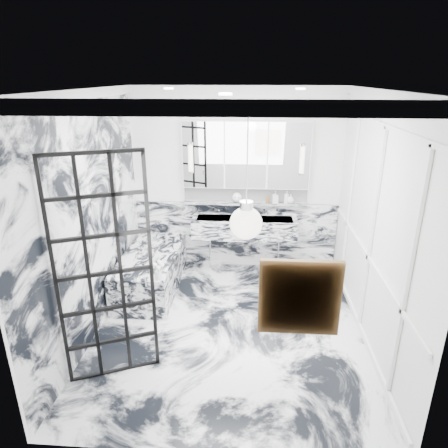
# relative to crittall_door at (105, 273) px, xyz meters

# --- Properties ---
(floor) EXTENTS (3.60, 3.60, 0.00)m
(floor) POSITION_rel_crittall_door_xyz_m (1.13, 0.88, -1.16)
(floor) COLOR silver
(floor) RESTS_ON ground
(ceiling) EXTENTS (3.60, 3.60, 0.00)m
(ceiling) POSITION_rel_crittall_door_xyz_m (1.13, 0.88, 1.64)
(ceiling) COLOR white
(ceiling) RESTS_ON wall_back
(wall_back) EXTENTS (3.60, 0.00, 3.60)m
(wall_back) POSITION_rel_crittall_door_xyz_m (1.13, 2.68, 0.24)
(wall_back) COLOR white
(wall_back) RESTS_ON floor
(wall_front) EXTENTS (3.60, 0.00, 3.60)m
(wall_front) POSITION_rel_crittall_door_xyz_m (1.13, -0.92, 0.24)
(wall_front) COLOR white
(wall_front) RESTS_ON floor
(wall_left) EXTENTS (0.00, 3.60, 3.60)m
(wall_left) POSITION_rel_crittall_door_xyz_m (-0.47, 0.88, 0.24)
(wall_left) COLOR white
(wall_left) RESTS_ON floor
(wall_right) EXTENTS (0.00, 3.60, 3.60)m
(wall_right) POSITION_rel_crittall_door_xyz_m (2.73, 0.88, 0.24)
(wall_right) COLOR white
(wall_right) RESTS_ON floor
(marble_clad_back) EXTENTS (3.18, 0.05, 1.05)m
(marble_clad_back) POSITION_rel_crittall_door_xyz_m (1.13, 2.66, -0.63)
(marble_clad_back) COLOR silver
(marble_clad_back) RESTS_ON floor
(marble_clad_left) EXTENTS (0.02, 3.56, 2.68)m
(marble_clad_left) POSITION_rel_crittall_door_xyz_m (-0.45, 0.88, 0.18)
(marble_clad_left) COLOR silver
(marble_clad_left) RESTS_ON floor
(panel_molding) EXTENTS (0.03, 3.40, 2.30)m
(panel_molding) POSITION_rel_crittall_door_xyz_m (2.71, 0.88, 0.14)
(panel_molding) COLOR white
(panel_molding) RESTS_ON floor
(soap_bottle_a) EXTENTS (0.10, 0.10, 0.19)m
(soap_bottle_a) POSITION_rel_crittall_door_xyz_m (1.91, 2.59, 0.03)
(soap_bottle_a) COLOR #8C5919
(soap_bottle_a) RESTS_ON ledge
(soap_bottle_b) EXTENTS (0.09, 0.09, 0.19)m
(soap_bottle_b) POSITION_rel_crittall_door_xyz_m (1.75, 2.59, 0.03)
(soap_bottle_b) COLOR #4C4C51
(soap_bottle_b) RESTS_ON ledge
(soap_bottle_c) EXTENTS (0.15, 0.15, 0.14)m
(soap_bottle_c) POSITION_rel_crittall_door_xyz_m (1.98, 2.59, 0.00)
(soap_bottle_c) COLOR silver
(soap_bottle_c) RESTS_ON ledge
(face_pot) EXTENTS (0.15, 0.15, 0.15)m
(face_pot) POSITION_rel_crittall_door_xyz_m (1.16, 2.59, 0.01)
(face_pot) COLOR white
(face_pot) RESTS_ON ledge
(amber_bottle) EXTENTS (0.04, 0.04, 0.10)m
(amber_bottle) POSITION_rel_crittall_door_xyz_m (1.63, 2.59, -0.02)
(amber_bottle) COLOR #8C5919
(amber_bottle) RESTS_ON ledge
(flower_vase) EXTENTS (0.09, 0.09, 0.12)m
(flower_vase) POSITION_rel_crittall_door_xyz_m (0.26, 1.02, -0.55)
(flower_vase) COLOR silver
(flower_vase) RESTS_ON bathtub
(crittall_door) EXTENTS (0.83, 0.38, 2.31)m
(crittall_door) POSITION_rel_crittall_door_xyz_m (0.00, 0.00, 0.00)
(crittall_door) COLOR black
(crittall_door) RESTS_ON floor
(artwork) EXTENTS (0.47, 0.04, 0.47)m
(artwork) POSITION_rel_crittall_door_xyz_m (1.73, -0.88, 0.33)
(artwork) COLOR #BD4F13
(artwork) RESTS_ON wall_front
(pendant_light) EXTENTS (0.24, 0.24, 0.24)m
(pendant_light) POSITION_rel_crittall_door_xyz_m (1.34, -0.51, 0.74)
(pendant_light) COLOR white
(pendant_light) RESTS_ON ceiling
(trough_sink) EXTENTS (1.60, 0.45, 0.30)m
(trough_sink) POSITION_rel_crittall_door_xyz_m (1.28, 2.44, -0.43)
(trough_sink) COLOR silver
(trough_sink) RESTS_ON wall_back
(ledge) EXTENTS (1.90, 0.14, 0.04)m
(ledge) POSITION_rel_crittall_door_xyz_m (1.28, 2.60, -0.09)
(ledge) COLOR silver
(ledge) RESTS_ON wall_back
(subway_tile) EXTENTS (1.90, 0.03, 0.23)m
(subway_tile) POSITION_rel_crittall_door_xyz_m (1.28, 2.66, 0.05)
(subway_tile) COLOR white
(subway_tile) RESTS_ON wall_back
(mirror_cabinet) EXTENTS (1.90, 0.16, 1.00)m
(mirror_cabinet) POSITION_rel_crittall_door_xyz_m (1.28, 2.61, 0.66)
(mirror_cabinet) COLOR white
(mirror_cabinet) RESTS_ON wall_back
(sconce_left) EXTENTS (0.07, 0.07, 0.40)m
(sconce_left) POSITION_rel_crittall_door_xyz_m (0.46, 2.51, 0.62)
(sconce_left) COLOR white
(sconce_left) RESTS_ON mirror_cabinet
(sconce_right) EXTENTS (0.07, 0.07, 0.40)m
(sconce_right) POSITION_rel_crittall_door_xyz_m (2.10, 2.51, 0.62)
(sconce_right) COLOR white
(sconce_right) RESTS_ON mirror_cabinet
(bathtub) EXTENTS (0.75, 1.65, 0.55)m
(bathtub) POSITION_rel_crittall_door_xyz_m (-0.04, 1.78, -0.88)
(bathtub) COLOR silver
(bathtub) RESTS_ON floor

